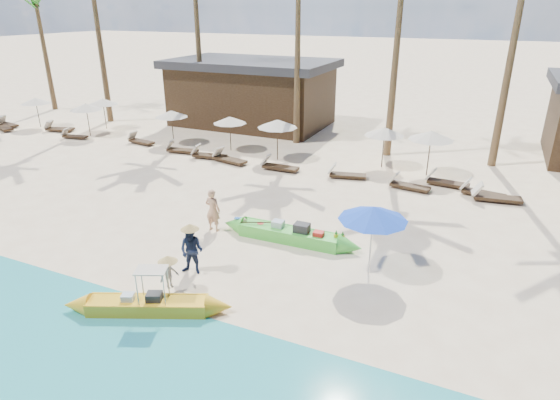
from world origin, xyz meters
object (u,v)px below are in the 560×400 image
at_px(tourist, 213,210).
at_px(blue_umbrella, 373,213).
at_px(green_canoe, 289,234).
at_px(yellow_canoe, 148,305).

height_order(tourist, blue_umbrella, blue_umbrella).
relative_size(tourist, blue_umbrella, 0.72).
relative_size(green_canoe, yellow_canoe, 1.21).
relative_size(yellow_canoe, tourist, 2.99).
height_order(yellow_canoe, tourist, tourist).
distance_m(green_canoe, yellow_canoe, 5.63).
relative_size(green_canoe, tourist, 3.61).
bearing_deg(blue_umbrella, green_canoe, 162.66).
bearing_deg(yellow_canoe, blue_umbrella, 18.84).
xyz_separation_m(yellow_canoe, blue_umbrella, (4.84, 4.38, 1.78)).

